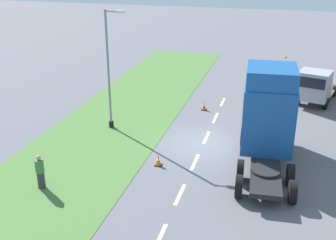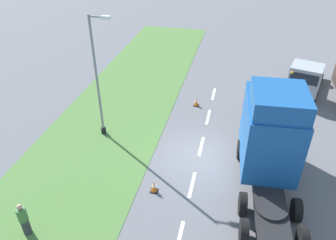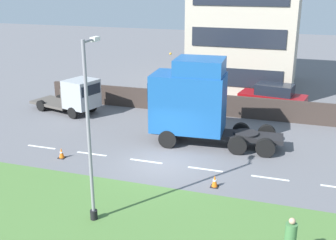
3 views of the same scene
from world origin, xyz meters
TOP-DOWN VIEW (x-y plane):
  - ground_plane at (0.00, 0.00)m, footprint 120.00×120.00m
  - grass_verge at (-6.00, 0.00)m, footprint 7.00×44.00m
  - lane_markings at (0.00, -0.70)m, footprint 0.16×17.80m
  - lorry_cab at (3.40, -0.71)m, footprint 3.03×7.62m
  - flatbed_truck at (6.23, 8.49)m, footprint 3.35×5.68m
  - lamp_post at (-5.85, 0.85)m, footprint 1.27×0.29m
  - pedestrian at (-6.26, -6.65)m, footprint 0.39×0.39m
  - traffic_cone_lead at (-1.00, 5.35)m, footprint 0.36×0.36m
  - traffic_cone_trailing at (-1.72, -3.14)m, footprint 0.36×0.36m

SIDE VIEW (x-z plane):
  - ground_plane at x=0.00m, z-range 0.00..0.00m
  - lane_markings at x=0.00m, z-range 0.00..0.00m
  - grass_verge at x=-6.00m, z-range 0.00..0.01m
  - traffic_cone_lead at x=-1.00m, z-range -0.01..0.57m
  - traffic_cone_trailing at x=-1.72m, z-range -0.01..0.57m
  - pedestrian at x=-6.26m, z-range -0.02..1.65m
  - flatbed_truck at x=6.23m, z-range 0.07..2.61m
  - lorry_cab at x=3.40m, z-range -0.06..5.06m
  - lamp_post at x=-5.85m, z-range -0.21..6.91m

